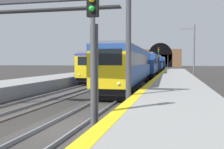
{
  "coord_description": "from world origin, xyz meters",
  "views": [
    {
      "loc": [
        -10.08,
        -4.4,
        2.78
      ],
      "look_at": [
        10.37,
        0.36,
        1.75
      ],
      "focal_mm": 43.08,
      "sensor_mm": 36.0,
      "label": 1
    }
  ],
  "objects_px": {
    "railway_signal_far": "(168,60)",
    "catenary_mast_near": "(194,52)",
    "railway_signal_near": "(93,48)",
    "train_adjacent_platform": "(131,64)",
    "overhead_signal_gantry": "(51,23)",
    "train_main_approaching": "(154,63)",
    "railway_signal_mid": "(159,59)"
  },
  "relations": [
    {
      "from": "overhead_signal_gantry",
      "to": "train_adjacent_platform",
      "type": "bearing_deg",
      "value": 3.15
    },
    {
      "from": "railway_signal_far",
      "to": "overhead_signal_gantry",
      "type": "distance_m",
      "value": 99.9
    },
    {
      "from": "railway_signal_near",
      "to": "overhead_signal_gantry",
      "type": "distance_m",
      "value": 6.86
    },
    {
      "from": "train_main_approaching",
      "to": "railway_signal_near",
      "type": "xyz_separation_m",
      "value": [
        -50.43,
        -1.73,
        0.83
      ]
    },
    {
      "from": "railway_signal_mid",
      "to": "catenary_mast_near",
      "type": "xyz_separation_m",
      "value": [
        -6.4,
        -5.4,
        0.99
      ]
    },
    {
      "from": "railway_signal_mid",
      "to": "railway_signal_far",
      "type": "bearing_deg",
      "value": -180.0
    },
    {
      "from": "railway_signal_near",
      "to": "railway_signal_far",
      "type": "bearing_deg",
      "value": -180.0
    },
    {
      "from": "train_main_approaching",
      "to": "train_adjacent_platform",
      "type": "bearing_deg",
      "value": -60.4
    },
    {
      "from": "train_adjacent_platform",
      "to": "railway_signal_far",
      "type": "relative_size",
      "value": 10.7
    },
    {
      "from": "railway_signal_mid",
      "to": "catenary_mast_near",
      "type": "distance_m",
      "value": 8.43
    },
    {
      "from": "train_adjacent_platform",
      "to": "catenary_mast_near",
      "type": "relative_size",
      "value": 7.05
    },
    {
      "from": "overhead_signal_gantry",
      "to": "catenary_mast_near",
      "type": "height_order",
      "value": "catenary_mast_near"
    },
    {
      "from": "train_main_approaching",
      "to": "train_adjacent_platform",
      "type": "distance_m",
      "value": 5.45
    },
    {
      "from": "train_main_approaching",
      "to": "railway_signal_mid",
      "type": "relative_size",
      "value": 16.35
    },
    {
      "from": "train_main_approaching",
      "to": "railway_signal_near",
      "type": "relative_size",
      "value": 16.11
    },
    {
      "from": "train_adjacent_platform",
      "to": "catenary_mast_near",
      "type": "distance_m",
      "value": 19.71
    },
    {
      "from": "train_adjacent_platform",
      "to": "catenary_mast_near",
      "type": "bearing_deg",
      "value": 38.66
    },
    {
      "from": "train_main_approaching",
      "to": "railway_signal_far",
      "type": "relative_size",
      "value": 16.04
    },
    {
      "from": "railway_signal_mid",
      "to": "railway_signal_far",
      "type": "distance_m",
      "value": 66.7
    },
    {
      "from": "railway_signal_far",
      "to": "train_adjacent_platform",
      "type": "bearing_deg",
      "value": -6.35
    },
    {
      "from": "train_adjacent_platform",
      "to": "railway_signal_far",
      "type": "xyz_separation_m",
      "value": [
        57.43,
        -6.4,
        1.04
      ]
    },
    {
      "from": "railway_signal_near",
      "to": "railway_signal_far",
      "type": "distance_m",
      "value": 105.05
    },
    {
      "from": "railway_signal_mid",
      "to": "overhead_signal_gantry",
      "type": "distance_m",
      "value": 33.39
    },
    {
      "from": "railway_signal_mid",
      "to": "railway_signal_far",
      "type": "relative_size",
      "value": 0.98
    },
    {
      "from": "railway_signal_near",
      "to": "railway_signal_mid",
      "type": "xyz_separation_m",
      "value": [
        38.35,
        0.0,
        -0.04
      ]
    },
    {
      "from": "train_adjacent_platform",
      "to": "railway_signal_far",
      "type": "bearing_deg",
      "value": 175.32
    },
    {
      "from": "railway_signal_near",
      "to": "overhead_signal_gantry",
      "type": "bearing_deg",
      "value": -142.25
    },
    {
      "from": "railway_signal_mid",
      "to": "railway_signal_far",
      "type": "height_order",
      "value": "railway_signal_far"
    },
    {
      "from": "railway_signal_far",
      "to": "catenary_mast_near",
      "type": "height_order",
      "value": "catenary_mast_near"
    },
    {
      "from": "railway_signal_near",
      "to": "train_main_approaching",
      "type": "bearing_deg",
      "value": -178.03
    },
    {
      "from": "railway_signal_near",
      "to": "overhead_signal_gantry",
      "type": "relative_size",
      "value": 0.59
    },
    {
      "from": "railway_signal_far",
      "to": "railway_signal_near",
      "type": "bearing_deg",
      "value": 0.0
    }
  ]
}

